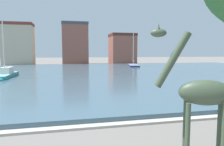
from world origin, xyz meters
TOP-DOWN VIEW (x-y plane):
  - harbor_water at (0.00, 34.17)m, footprint 90.89×49.41m
  - quay_edge_coping at (0.00, 9.21)m, footprint 90.89×0.50m
  - giraffe_statue at (2.04, 5.08)m, footprint 2.49×1.34m
  - sailboat_navy at (13.89, 47.64)m, footprint 4.05×9.48m
  - sailboat_teal at (-9.82, 28.77)m, footprint 1.66×8.35m
  - townhouse_narrow_midrow at (-14.71, 61.38)m, footprint 8.04×5.80m
  - townhouse_tall_gabled at (0.70, 63.72)m, footprint 7.58×7.95m
  - townhouse_end_terrace at (15.10, 62.18)m, footprint 7.56×7.17m

SIDE VIEW (x-z plane):
  - quay_edge_coping at x=0.00m, z-range 0.00..0.12m
  - harbor_water at x=0.00m, z-range 0.00..0.36m
  - sailboat_navy at x=13.89m, z-range -3.72..4.48m
  - sailboat_teal at x=-9.82m, z-range -3.26..4.38m
  - giraffe_statue at x=2.04m, z-range 0.05..4.56m
  - townhouse_end_terrace at x=15.10m, z-range 0.01..9.34m
  - townhouse_narrow_midrow at x=-14.71m, z-range 0.02..11.64m
  - townhouse_tall_gabled at x=0.70m, z-range 0.02..12.39m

